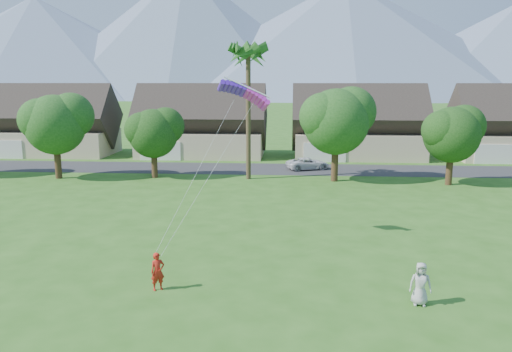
# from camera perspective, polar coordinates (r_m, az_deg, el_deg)

# --- Properties ---
(ground) EXTENTS (500.00, 500.00, 0.00)m
(ground) POSITION_cam_1_polar(r_m,az_deg,el_deg) (19.86, -2.09, -16.37)
(ground) COLOR #2D6019
(ground) RESTS_ON ground
(street) EXTENTS (90.00, 7.00, 0.01)m
(street) POSITION_cam_1_polar(r_m,az_deg,el_deg) (52.39, 1.83, 0.81)
(street) COLOR #2D2D30
(street) RESTS_ON ground
(kite_flyer) EXTENTS (0.74, 0.67, 1.70)m
(kite_flyer) POSITION_cam_1_polar(r_m,az_deg,el_deg) (22.68, -11.18, -10.65)
(kite_flyer) COLOR red
(kite_flyer) RESTS_ON ground
(watcher) EXTENTS (0.95, 0.67, 1.81)m
(watcher) POSITION_cam_1_polar(r_m,az_deg,el_deg) (21.93, 18.28, -11.62)
(watcher) COLOR #B2B1AE
(watcher) RESTS_ON ground
(parked_car) EXTENTS (4.92, 3.55, 1.24)m
(parked_car) POSITION_cam_1_polar(r_m,az_deg,el_deg) (52.28, 5.95, 1.42)
(parked_car) COLOR silver
(parked_car) RESTS_ON ground
(mountain_ridge) EXTENTS (540.00, 240.00, 70.00)m
(mountain_ridge) POSITION_cam_1_polar(r_m,az_deg,el_deg) (278.42, 5.92, 14.83)
(mountain_ridge) COLOR slate
(mountain_ridge) RESTS_ON ground
(houses_row) EXTENTS (72.75, 8.19, 8.86)m
(houses_row) POSITION_cam_1_polar(r_m,az_deg,el_deg) (60.84, 2.64, 5.46)
(houses_row) COLOR beige
(houses_row) RESTS_ON ground
(tree_row) EXTENTS (62.27, 6.67, 8.45)m
(tree_row) POSITION_cam_1_polar(r_m,az_deg,el_deg) (45.78, 0.13, 5.54)
(tree_row) COLOR #47301C
(tree_row) RESTS_ON ground
(fan_palm) EXTENTS (3.00, 3.00, 13.80)m
(fan_palm) POSITION_cam_1_polar(r_m,az_deg,el_deg) (46.32, -0.90, 14.16)
(fan_palm) COLOR #4C3D26
(fan_palm) RESTS_ON ground
(parafoil_kite) EXTENTS (3.00, 1.18, 0.50)m
(parafoil_kite) POSITION_cam_1_polar(r_m,az_deg,el_deg) (27.89, -1.26, 9.59)
(parafoil_kite) COLOR #551BCF
(parafoil_kite) RESTS_ON ground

